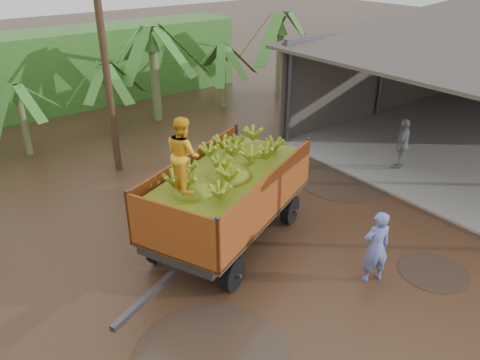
% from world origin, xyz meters
% --- Properties ---
extents(ground, '(100.00, 100.00, 0.00)m').
position_xyz_m(ground, '(0.00, 0.00, 0.00)').
color(ground, black).
rests_on(ground, ground).
extents(packing_shed, '(12.78, 10.80, 4.76)m').
position_xyz_m(packing_shed, '(11.77, 1.77, 2.50)').
color(packing_shed, gray).
rests_on(packing_shed, ground).
extents(hedge_north, '(22.00, 3.00, 3.60)m').
position_xyz_m(hedge_north, '(-2.00, 16.00, 1.80)').
color(hedge_north, '#2D661E').
rests_on(hedge_north, ground).
extents(banana_trailer, '(6.89, 4.25, 4.00)m').
position_xyz_m(banana_trailer, '(-0.72, 1.42, 1.52)').
color(banana_trailer, '#C8581C').
rests_on(banana_trailer, ground).
extents(man_blue, '(0.80, 0.67, 1.87)m').
position_xyz_m(man_blue, '(1.06, -1.97, 0.94)').
color(man_blue, '#6571B8').
rests_on(man_blue, ground).
extents(man_grey, '(1.21, 0.81, 1.91)m').
position_xyz_m(man_grey, '(6.81, 1.44, 0.95)').
color(man_grey, gray).
rests_on(man_grey, ground).
extents(utility_pole, '(1.20, 0.24, 8.35)m').
position_xyz_m(utility_pole, '(-1.20, 7.48, 4.23)').
color(utility_pole, '#47301E').
rests_on(utility_pole, ground).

